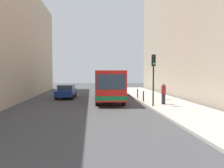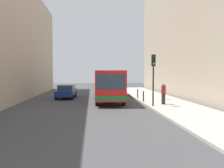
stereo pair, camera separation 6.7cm
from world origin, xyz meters
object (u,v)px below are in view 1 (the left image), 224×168
Objects in this scene: pedestrian_near_signal at (164,94)px; pedestrian_mid_sidewalk at (164,91)px; bus at (109,83)px; traffic_light at (153,70)px; bollard_near at (143,96)px; bollard_mid at (138,94)px; car_beside_bus at (66,91)px.

pedestrian_near_signal is 1.10× the size of pedestrian_mid_sidewalk.
pedestrian_mid_sidewalk is at bearing 167.87° from bus.
traffic_light is at bearing 122.27° from bus.
bollard_near is 2.35m from pedestrian_near_signal.
bollard_mid is (0.00, 2.55, 0.00)m from bollard_near.
bus is at bearing 138.44° from bollard_near.
pedestrian_mid_sidewalk reaches higher than bollard_mid.
bollard_mid is at bearing 90.00° from bollard_near.
bollard_near is (3.04, -2.69, -1.10)m from bus.
car_beside_bus is at bearing 165.04° from bollard_mid.
bus is 4.21m from bollard_near.
car_beside_bus is at bearing -19.94° from bus.
bus reaches higher than pedestrian_mid_sidewalk.
traffic_light is at bearing -88.93° from bollard_mid.
bus is 6.30× the size of pedestrian_near_signal.
bollard_mid is at bearing -70.55° from pedestrian_near_signal.
pedestrian_mid_sidewalk is at bearing 60.97° from traffic_light.
traffic_light is (3.14, -5.51, 1.28)m from bus.
pedestrian_mid_sidewalk is (2.37, -1.28, 0.32)m from bollard_mid.
traffic_light reaches higher than pedestrian_near_signal.
bollard_near is 2.55m from bollard_mid.
pedestrian_near_signal is (4.28, -4.64, -0.69)m from bus.
bollard_near is 0.59× the size of pedestrian_mid_sidewalk.
traffic_light is 4.32× the size of bollard_near.
bollard_mid is 2.71m from pedestrian_mid_sidewalk.
bus is 6.35m from pedestrian_near_signal.
car_beside_bus is 10.89m from traffic_light.
bus is 2.49× the size of car_beside_bus.
pedestrian_mid_sidewalk is at bearing 28.27° from bollard_near.
pedestrian_mid_sidewalk is (9.95, -3.31, 0.16)m from car_beside_bus.
bus is at bearing 119.67° from traffic_light.
car_beside_bus is 10.98m from pedestrian_near_signal.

